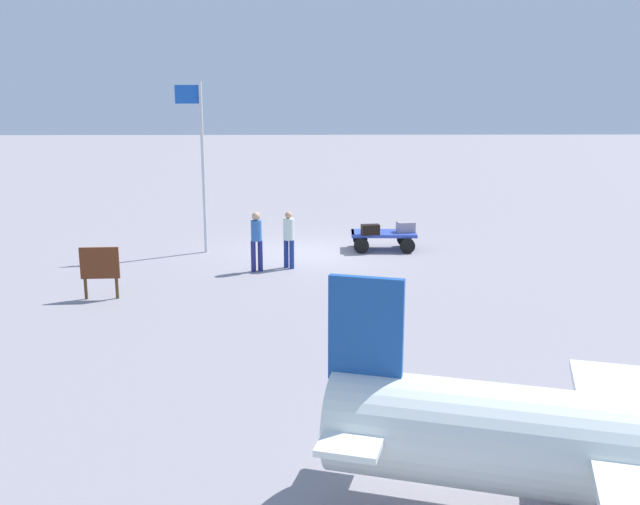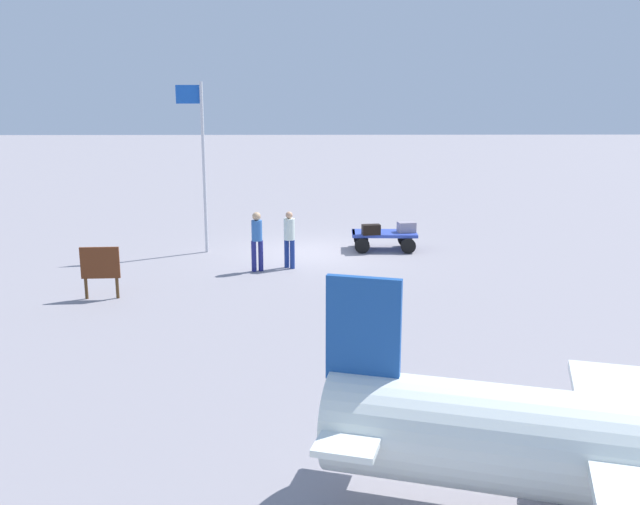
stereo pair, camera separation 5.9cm
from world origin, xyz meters
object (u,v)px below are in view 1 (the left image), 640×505
Objects in this scene: worker_lead at (256,238)px; flagpole at (200,156)px; suitcase_maroon at (406,227)px; worker_trailing at (289,236)px; signboard at (100,266)px; luggage_cart at (383,236)px; suitcase_grey at (370,230)px.

flagpole is (1.87, -2.44, 2.08)m from worker_lead.
worker_trailing is at bearing 32.34° from suitcase_maroon.
signboard is (8.24, 5.31, 0.08)m from suitcase_maroon.
worker_trailing reaches higher than suitcase_maroon.
flagpole is (6.46, 0.24, 2.32)m from suitcase_maroon.
signboard reaches higher than luggage_cart.
flagpole is (2.77, -2.10, 2.11)m from worker_trailing.
luggage_cart is 4.74m from worker_lead.
worker_trailing is at bearing 142.85° from flagpole.
worker_trailing is (3.69, 2.34, 0.20)m from suitcase_maroon.
suitcase_grey is at bearing -142.34° from worker_trailing.
worker_lead is (3.86, 2.70, 0.54)m from luggage_cart.
suitcase_grey is 3.19m from worker_trailing.
suitcase_maroon is 9.81m from signboard.
suitcase_maroon is 0.11× the size of flagpole.
suitcase_maroon reaches higher than luggage_cart.
flagpole is (5.73, 0.26, 2.63)m from luggage_cart.
suitcase_maroon is at bearing -147.66° from worker_trailing.
worker_trailing is 5.44m from signboard.
signboard reaches higher than suitcase_maroon.
flagpole reaches higher than worker_lead.
worker_lead is 0.32× the size of flagpole.
flagpole reaches higher than suitcase_maroon.
suitcase_grey is at bearing -146.24° from worker_lead.
worker_lead is 4.50m from signboard.
suitcase_grey is at bearing 18.54° from suitcase_maroon.
suitcase_grey is 1.24m from suitcase_maroon.
suitcase_maroon is 0.46× the size of signboard.
luggage_cart is 1.27× the size of worker_trailing.
worker_lead is 0.97m from worker_trailing.
suitcase_maroon is 6.87m from flagpole.
luggage_cart is 0.80m from suitcase_maroon.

